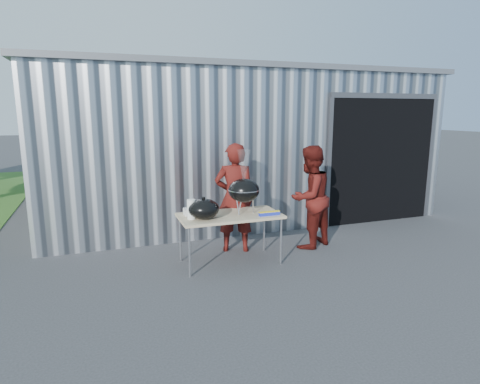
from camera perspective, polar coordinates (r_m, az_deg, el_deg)
name	(u,v)px	position (r m, az deg, el deg)	size (l,w,h in m)	color
ground	(264,271)	(5.85, 3.48, -11.19)	(80.00, 80.00, 0.00)	#333335
building	(226,141)	(10.05, -1.98, 7.32)	(8.20, 6.20, 3.10)	silver
folding_table	(230,217)	(5.94, -1.43, -3.59)	(1.50, 0.75, 0.75)	tan
kettle_grill	(244,186)	(5.93, 0.56, 0.90)	(0.47, 0.47, 0.95)	black
grill_lid	(204,209)	(5.68, -5.19, -2.41)	(0.44, 0.44, 0.32)	black
paper_towels	(191,209)	(5.69, -6.93, -2.45)	(0.12, 0.12, 0.28)	white
white_tub	(191,212)	(5.93, -7.02, -2.78)	(0.20, 0.15, 0.10)	white
foil_box	(269,213)	(5.88, 4.19, -3.06)	(0.32, 0.06, 0.06)	#1A2AAE
person_cook	(235,198)	(6.44, -0.76, -0.83)	(0.64, 0.42, 1.77)	#4B110D
person_bystander	(309,197)	(6.73, 9.84, -0.72)	(0.83, 0.65, 1.71)	#4B110D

